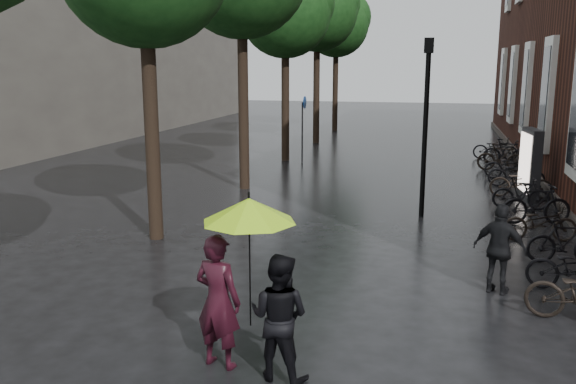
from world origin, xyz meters
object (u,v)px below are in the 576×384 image
(person_burgundy, at_px, (218,301))
(person_black, at_px, (279,317))
(lamp_post, at_px, (426,111))
(ad_lightbox, at_px, (530,164))
(parked_bicycles, at_px, (522,185))
(pedestrian_walking, at_px, (500,249))

(person_burgundy, xyz_separation_m, person_black, (0.86, -0.12, -0.08))
(person_black, bearing_deg, lamp_post, -89.35)
(person_burgundy, relative_size, ad_lightbox, 0.87)
(parked_bicycles, relative_size, ad_lightbox, 8.59)
(pedestrian_walking, xyz_separation_m, lamp_post, (-1.48, 5.28, 1.99))
(person_burgundy, height_order, pedestrian_walking, person_burgundy)
(lamp_post, bearing_deg, pedestrian_walking, -74.37)
(pedestrian_walking, bearing_deg, person_burgundy, 66.54)
(parked_bicycles, height_order, ad_lightbox, ad_lightbox)
(person_black, distance_m, lamp_post, 9.39)
(person_black, relative_size, lamp_post, 0.36)
(person_burgundy, xyz_separation_m, lamp_post, (2.36, 8.94, 1.88))
(person_burgundy, bearing_deg, lamp_post, -91.84)
(pedestrian_walking, bearing_deg, person_black, 74.62)
(person_black, xyz_separation_m, ad_lightbox, (4.51, 12.02, 0.23))
(person_black, height_order, parked_bicycles, person_black)
(lamp_post, bearing_deg, ad_lightbox, 44.63)
(pedestrian_walking, bearing_deg, parked_bicycles, -76.57)
(person_burgundy, height_order, lamp_post, lamp_post)
(ad_lightbox, bearing_deg, lamp_post, -141.79)
(pedestrian_walking, xyz_separation_m, ad_lightbox, (1.53, 8.25, 0.25))
(pedestrian_walking, relative_size, ad_lightbox, 0.77)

